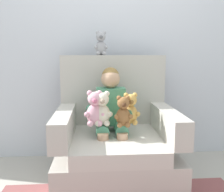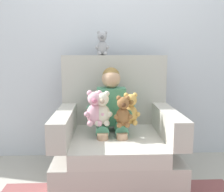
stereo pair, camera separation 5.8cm
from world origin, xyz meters
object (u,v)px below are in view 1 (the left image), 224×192
(plush_pink, at_px, (95,109))
(plush_brown, at_px, (123,112))
(armchair, at_px, (116,141))
(seated_child, at_px, (111,109))
(plush_honey, at_px, (130,110))
(plush_cream, at_px, (102,109))
(plush_grey_on_backrest, at_px, (101,44))

(plush_pink, distance_m, plush_brown, 0.24)
(armchair, relative_size, plush_brown, 4.33)
(seated_child, height_order, plush_pink, seated_child)
(armchair, bearing_deg, plush_honey, -45.10)
(seated_child, relative_size, plush_cream, 2.86)
(seated_child, xyz_separation_m, plush_brown, (0.09, -0.19, 0.02))
(plush_pink, xyz_separation_m, plush_grey_on_backrest, (0.07, 0.45, 0.55))
(plush_cream, distance_m, plush_brown, 0.18)
(plush_pink, bearing_deg, seated_child, 41.70)
(plush_honey, height_order, plush_grey_on_backrest, plush_grey_on_backrest)
(plush_brown, bearing_deg, plush_grey_on_backrest, 111.92)
(plush_honey, xyz_separation_m, plush_grey_on_backrest, (-0.23, 0.43, 0.56))
(armchair, distance_m, plush_grey_on_backrest, 0.94)
(armchair, bearing_deg, plush_pink, -144.83)
(plush_grey_on_backrest, bearing_deg, plush_pink, -114.57)
(plush_cream, distance_m, plush_pink, 0.06)
(seated_child, relative_size, plush_honey, 3.06)
(plush_honey, distance_m, plush_brown, 0.10)
(plush_cream, xyz_separation_m, plush_pink, (-0.06, -0.00, 0.00))
(plush_pink, relative_size, plush_brown, 1.15)
(seated_child, distance_m, plush_brown, 0.21)
(plush_pink, bearing_deg, plush_cream, -1.12)
(plush_pink, distance_m, plush_honey, 0.30)
(seated_child, xyz_separation_m, plush_cream, (-0.08, -0.14, 0.03))
(plush_pink, height_order, plush_brown, plush_pink)
(plush_brown, bearing_deg, armchair, 108.02)
(plush_pink, bearing_deg, plush_honey, 0.14)
(seated_child, bearing_deg, plush_grey_on_backrest, 99.84)
(plush_brown, height_order, plush_grey_on_backrest, plush_grey_on_backrest)
(plush_cream, xyz_separation_m, plush_honey, (0.24, 0.01, -0.01))
(plush_honey, bearing_deg, plush_brown, -130.68)
(armchair, bearing_deg, plush_brown, -75.61)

